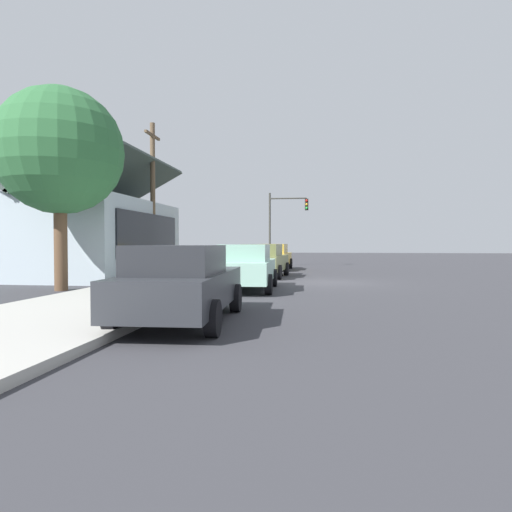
{
  "coord_description": "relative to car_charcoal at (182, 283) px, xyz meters",
  "views": [
    {
      "loc": [
        -18.84,
        0.1,
        1.63
      ],
      "look_at": [
        -1.79,
        2.51,
        1.14
      ],
      "focal_mm": 31.61,
      "sensor_mm": 36.0,
      "label": 1
    }
  ],
  "objects": [
    {
      "name": "fire_hydrant_red",
      "position": [
        4.41,
        1.33,
        -0.32
      ],
      "size": [
        0.22,
        0.22,
        0.71
      ],
      "color": "red",
      "rests_on": "sidewalk_curb"
    },
    {
      "name": "shade_tree",
      "position": [
        5.49,
        6.02,
        3.94
      ],
      "size": [
        4.3,
        4.3,
        6.93
      ],
      "color": "brown",
      "rests_on": "ground"
    },
    {
      "name": "sidewalk_curb",
      "position": [
        9.97,
        2.73,
        -0.74
      ],
      "size": [
        60.0,
        4.2,
        0.16
      ],
      "primitive_type": "cube",
      "color": "#B2AFA8",
      "rests_on": "ground"
    },
    {
      "name": "car_seafoam",
      "position": [
        6.47,
        -0.27,
        -0.0
      ],
      "size": [
        4.55,
        2.09,
        1.59
      ],
      "rotation": [
        0.0,
        0.0,
        0.04
      ],
      "color": "#9ED1BC",
      "rests_on": "ground"
    },
    {
      "name": "ground_plane",
      "position": [
        9.97,
        -2.87,
        -0.82
      ],
      "size": [
        120.0,
        120.0,
        0.0
      ],
      "primitive_type": "plane",
      "color": "#38383D"
    },
    {
      "name": "storefront_building",
      "position": [
        11.73,
        9.11,
        1.16
      ],
      "size": [
        9.67,
        7.99,
        5.83
      ],
      "color": "#ADBCC6",
      "rests_on": "ground"
    },
    {
      "name": "utility_pole_wooden",
      "position": [
        12.33,
        5.33,
        3.11
      ],
      "size": [
        1.8,
        0.24,
        7.5
      ],
      "color": "brown",
      "rests_on": "ground"
    },
    {
      "name": "car_charcoal",
      "position": [
        0.0,
        0.0,
        0.0
      ],
      "size": [
        4.79,
        2.16,
        1.59
      ],
      "rotation": [
        0.0,
        0.0,
        0.05
      ],
      "color": "#2D3035",
      "rests_on": "ground"
    },
    {
      "name": "car_olive",
      "position": [
        12.57,
        -0.1,
        -0.0
      ],
      "size": [
        4.45,
        2.27,
        1.59
      ],
      "rotation": [
        0.0,
        0.0,
        -0.05
      ],
      "color": "olive",
      "rests_on": "ground"
    },
    {
      "name": "car_mustard",
      "position": [
        18.6,
        -0.03,
        -0.0
      ],
      "size": [
        4.74,
        2.01,
        1.59
      ],
      "rotation": [
        0.0,
        0.0,
        -0.02
      ],
      "color": "gold",
      "rests_on": "ground"
    },
    {
      "name": "traffic_light_main",
      "position": [
        22.94,
        -0.33,
        2.68
      ],
      "size": [
        0.37,
        2.79,
        5.2
      ],
      "color": "#383833",
      "rests_on": "ground"
    }
  ]
}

